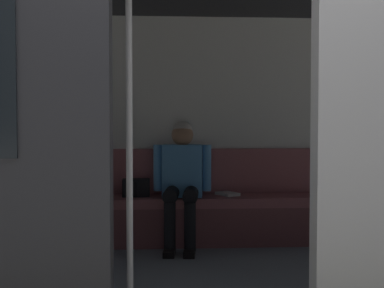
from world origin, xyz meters
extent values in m
cube|color=slate|center=(0.00, -1.39, 0.00)|extent=(6.08, 2.78, 0.01)
cube|color=silver|center=(0.00, -2.78, 1.12)|extent=(6.08, 0.10, 2.24)
cube|color=#935156|center=(0.00, -2.72, 0.69)|extent=(3.52, 0.06, 0.45)
cube|color=#935156|center=(0.00, -2.50, 0.42)|extent=(2.64, 0.44, 0.09)
cube|color=brown|center=(0.00, -2.30, 0.19)|extent=(2.64, 0.04, 0.37)
cube|color=#4C8CC6|center=(0.04, -2.48, 0.71)|extent=(0.40, 0.26, 0.50)
sphere|color=#8C664C|center=(0.04, -2.48, 1.06)|extent=(0.21, 0.21, 0.21)
sphere|color=#B2ADA8|center=(0.04, -2.49, 1.10)|extent=(0.19, 0.19, 0.19)
cylinder|color=#4C8CC6|center=(-0.19, -2.42, 0.74)|extent=(0.08, 0.08, 0.44)
cylinder|color=#4C8CC6|center=(0.28, -2.47, 0.74)|extent=(0.08, 0.08, 0.44)
cylinder|color=black|center=(-0.03, -2.27, 0.51)|extent=(0.18, 0.41, 0.14)
cylinder|color=black|center=(0.15, -2.29, 0.51)|extent=(0.18, 0.41, 0.14)
cylinder|color=black|center=(-0.01, -2.07, 0.25)|extent=(0.10, 0.10, 0.42)
cylinder|color=black|center=(0.17, -2.09, 0.25)|extent=(0.10, 0.10, 0.42)
cube|color=black|center=(0.00, -2.02, 0.03)|extent=(0.12, 0.23, 0.06)
cube|color=black|center=(0.18, -2.04, 0.03)|extent=(0.12, 0.23, 0.06)
cube|color=black|center=(0.49, -2.50, 0.55)|extent=(0.26, 0.14, 0.17)
cube|color=black|center=(0.49, -2.42, 0.54)|extent=(0.02, 0.01, 0.14)
cube|color=silver|center=(-0.40, -2.53, 0.48)|extent=(0.24, 0.27, 0.03)
cylinder|color=silver|center=(0.41, -0.36, 1.11)|extent=(0.04, 0.04, 2.22)
camera|label=1|loc=(0.24, 2.34, 1.16)|focal=47.04mm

